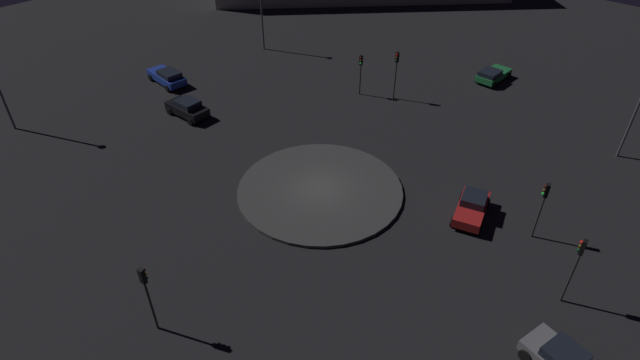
{
  "coord_description": "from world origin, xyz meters",
  "views": [
    {
      "loc": [
        -20.62,
        -18.68,
        21.71
      ],
      "look_at": [
        0.0,
        0.0,
        0.96
      ],
      "focal_mm": 28.29,
      "sensor_mm": 36.0,
      "label": 1
    }
  ],
  "objects_px": {
    "car_red": "(472,207)",
    "car_blue": "(167,77)",
    "streetlamp_northeast": "(261,0)",
    "traffic_light_southeast": "(543,200)",
    "traffic_light_northeast": "(361,67)",
    "car_black": "(187,108)",
    "traffic_light_west": "(146,287)",
    "car_green": "(493,75)",
    "traffic_light_east": "(396,66)",
    "traffic_light_south": "(578,259)"
  },
  "relations": [
    {
      "from": "car_blue",
      "to": "traffic_light_southeast",
      "type": "bearing_deg",
      "value": -170.97
    },
    {
      "from": "car_blue",
      "to": "traffic_light_west",
      "type": "height_order",
      "value": "traffic_light_west"
    },
    {
      "from": "car_red",
      "to": "traffic_light_southeast",
      "type": "xyz_separation_m",
      "value": [
        0.78,
        -3.82,
        2.15
      ]
    },
    {
      "from": "car_black",
      "to": "streetlamp_northeast",
      "type": "height_order",
      "value": "streetlamp_northeast"
    },
    {
      "from": "traffic_light_east",
      "to": "streetlamp_northeast",
      "type": "xyz_separation_m",
      "value": [
        -0.02,
        17.46,
        2.22
      ]
    },
    {
      "from": "car_red",
      "to": "car_blue",
      "type": "distance_m",
      "value": 31.43
    },
    {
      "from": "streetlamp_northeast",
      "to": "traffic_light_west",
      "type": "bearing_deg",
      "value": -141.17
    },
    {
      "from": "car_black",
      "to": "traffic_light_east",
      "type": "height_order",
      "value": "traffic_light_east"
    },
    {
      "from": "car_green",
      "to": "car_red",
      "type": "height_order",
      "value": "car_red"
    },
    {
      "from": "car_black",
      "to": "traffic_light_south",
      "type": "relative_size",
      "value": 0.91
    },
    {
      "from": "traffic_light_southeast",
      "to": "traffic_light_west",
      "type": "relative_size",
      "value": 0.94
    },
    {
      "from": "car_blue",
      "to": "traffic_light_northeast",
      "type": "bearing_deg",
      "value": -140.22
    },
    {
      "from": "car_green",
      "to": "traffic_light_south",
      "type": "distance_m",
      "value": 27.61
    },
    {
      "from": "traffic_light_south",
      "to": "car_blue",
      "type": "bearing_deg",
      "value": -7.26
    },
    {
      "from": "traffic_light_southeast",
      "to": "traffic_light_northeast",
      "type": "height_order",
      "value": "traffic_light_southeast"
    },
    {
      "from": "car_black",
      "to": "traffic_light_west",
      "type": "xyz_separation_m",
      "value": [
        -14.35,
        -17.12,
        2.3
      ]
    },
    {
      "from": "car_black",
      "to": "traffic_light_northeast",
      "type": "relative_size",
      "value": 1.06
    },
    {
      "from": "car_black",
      "to": "traffic_light_east",
      "type": "xyz_separation_m",
      "value": [
        14.63,
        -11.28,
        2.37
      ]
    },
    {
      "from": "car_black",
      "to": "car_blue",
      "type": "distance_m",
      "value": 7.11
    },
    {
      "from": "traffic_light_east",
      "to": "traffic_light_south",
      "type": "xyz_separation_m",
      "value": [
        -13.23,
        -20.55,
        0.0
      ]
    },
    {
      "from": "car_red",
      "to": "traffic_light_east",
      "type": "xyz_separation_m",
      "value": [
        10.14,
        13.42,
        2.4
      ]
    },
    {
      "from": "car_black",
      "to": "traffic_light_west",
      "type": "bearing_deg",
      "value": 137.42
    },
    {
      "from": "traffic_light_east",
      "to": "streetlamp_northeast",
      "type": "bearing_deg",
      "value": -106.16
    },
    {
      "from": "car_black",
      "to": "traffic_light_south",
      "type": "height_order",
      "value": "traffic_light_south"
    },
    {
      "from": "traffic_light_northeast",
      "to": "car_black",
      "type": "bearing_deg",
      "value": -60.8
    },
    {
      "from": "traffic_light_west",
      "to": "streetlamp_northeast",
      "type": "xyz_separation_m",
      "value": [
        28.95,
        23.3,
        2.29
      ]
    },
    {
      "from": "traffic_light_east",
      "to": "car_black",
      "type": "bearing_deg",
      "value": -53.87
    },
    {
      "from": "streetlamp_northeast",
      "to": "traffic_light_northeast",
      "type": "bearing_deg",
      "value": -95.59
    },
    {
      "from": "car_green",
      "to": "traffic_light_southeast",
      "type": "relative_size",
      "value": 1.0
    },
    {
      "from": "traffic_light_southeast",
      "to": "traffic_light_east",
      "type": "height_order",
      "value": "traffic_light_east"
    },
    {
      "from": "streetlamp_northeast",
      "to": "car_black",
      "type": "bearing_deg",
      "value": -157.06
    },
    {
      "from": "traffic_light_northeast",
      "to": "traffic_light_west",
      "type": "relative_size",
      "value": 0.88
    },
    {
      "from": "traffic_light_southeast",
      "to": "traffic_light_east",
      "type": "bearing_deg",
      "value": -51.49
    },
    {
      "from": "traffic_light_southeast",
      "to": "traffic_light_northeast",
      "type": "relative_size",
      "value": 1.07
    },
    {
      "from": "car_black",
      "to": "traffic_light_southeast",
      "type": "bearing_deg",
      "value": -172.16
    },
    {
      "from": "car_blue",
      "to": "traffic_light_east",
      "type": "bearing_deg",
      "value": -141.4
    },
    {
      "from": "car_black",
      "to": "traffic_light_southeast",
      "type": "distance_m",
      "value": 29.07
    },
    {
      "from": "traffic_light_southeast",
      "to": "traffic_light_west",
      "type": "bearing_deg",
      "value": 36.88
    },
    {
      "from": "car_red",
      "to": "traffic_light_south",
      "type": "bearing_deg",
      "value": 49.43
    },
    {
      "from": "streetlamp_northeast",
      "to": "car_red",
      "type": "bearing_deg",
      "value": -108.15
    },
    {
      "from": "car_green",
      "to": "car_black",
      "type": "relative_size",
      "value": 1.0
    },
    {
      "from": "car_blue",
      "to": "streetlamp_northeast",
      "type": "height_order",
      "value": "streetlamp_northeast"
    },
    {
      "from": "traffic_light_west",
      "to": "traffic_light_south",
      "type": "bearing_deg",
      "value": -49.19
    },
    {
      "from": "car_blue",
      "to": "traffic_light_west",
      "type": "xyz_separation_m",
      "value": [
        -16.82,
        -23.79,
        2.33
      ]
    },
    {
      "from": "traffic_light_east",
      "to": "streetlamp_northeast",
      "type": "relative_size",
      "value": 0.53
    },
    {
      "from": "streetlamp_northeast",
      "to": "car_green",
      "type": "bearing_deg",
      "value": -67.12
    },
    {
      "from": "car_red",
      "to": "streetlamp_northeast",
      "type": "distance_m",
      "value": 32.82
    },
    {
      "from": "car_red",
      "to": "car_blue",
      "type": "height_order",
      "value": "car_red"
    },
    {
      "from": "car_black",
      "to": "traffic_light_west",
      "type": "distance_m",
      "value": 22.46
    },
    {
      "from": "car_red",
      "to": "car_black",
      "type": "xyz_separation_m",
      "value": [
        -4.48,
        24.7,
        0.03
      ]
    }
  ]
}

